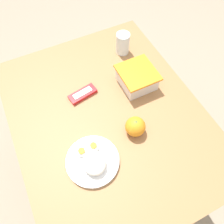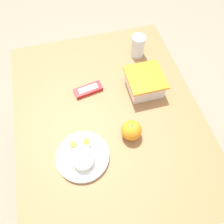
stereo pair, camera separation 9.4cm
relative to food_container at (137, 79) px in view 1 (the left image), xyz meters
name	(u,v)px [view 1 (the left image)]	position (x,y,z in m)	size (l,w,h in m)	color
ground_plane	(109,165)	(0.10, -0.20, -0.79)	(10.00, 10.00, 0.00)	gray
table	(108,126)	(0.10, -0.20, -0.15)	(1.03, 0.81, 0.75)	#996B42
food_container	(137,79)	(0.00, 0.00, 0.00)	(0.17, 0.16, 0.09)	white
orange_fruit	(135,127)	(0.22, -0.13, 0.00)	(0.08, 0.08, 0.08)	orange
rice_plate	(93,161)	(0.27, -0.34, -0.02)	(0.21, 0.21, 0.07)	white
candy_bar	(83,94)	(-0.05, -0.26, -0.03)	(0.07, 0.14, 0.02)	red
drinking_glass	(123,43)	(-0.22, 0.04, 0.02)	(0.07, 0.07, 0.11)	silver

